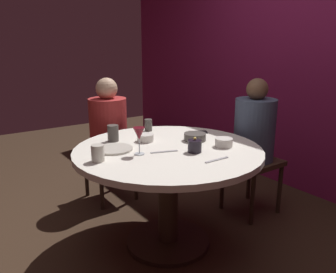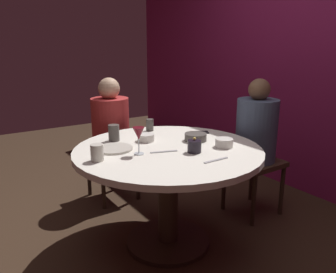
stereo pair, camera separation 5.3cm
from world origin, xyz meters
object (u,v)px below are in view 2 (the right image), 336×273
object	(u,v)px
cell_phone	(200,132)
seated_diner_left	(111,125)
dining_table	(168,170)
bowl_serving_large	(224,143)
cup_near_candle	(150,125)
bowl_salad_center	(196,137)
wine_glass	(139,135)
seated_diner_back	(256,132)
dinner_plate	(114,149)
candle_holder	(194,146)
cup_by_right_diner	(114,133)
cup_by_left_diner	(97,153)
bowl_small_white	(146,138)

from	to	relation	value
cell_phone	seated_diner_left	bearing A→B (deg)	60.27
dining_table	bowl_serving_large	xyz separation A→B (m)	(0.19, 0.33, 0.19)
seated_diner_left	cup_near_candle	distance (m)	0.48
cell_phone	bowl_salad_center	bearing A→B (deg)	163.46
wine_glass	seated_diner_back	bearing A→B (deg)	90.38
wine_glass	dinner_plate	distance (m)	0.23
candle_holder	cup_by_right_diner	xyz separation A→B (m)	(-0.54, -0.32, 0.02)
wine_glass	cell_phone	bearing A→B (deg)	107.27
cell_phone	cup_by_left_diner	world-z (taller)	cup_by_left_diner
cup_near_candle	cup_by_left_diner	size ratio (longest dim) A/B	0.94
cup_by_left_diner	seated_diner_back	bearing A→B (deg)	89.16
seated_diner_left	cup_by_left_diner	bearing A→B (deg)	-28.79
dining_table	cup_by_right_diner	size ratio (longest dim) A/B	10.77
wine_glass	dining_table	bearing A→B (deg)	91.84
cup_by_left_diner	cell_phone	bearing A→B (deg)	100.82
bowl_serving_large	bowl_salad_center	size ratio (longest dim) A/B	0.76
cup_by_left_diner	cup_by_right_diner	xyz separation A→B (m)	(-0.34, 0.27, 0.01)
cup_by_right_diner	bowl_small_white	bearing A→B (deg)	54.07
seated_diner_left	bowl_serving_large	distance (m)	1.17
dinner_plate	cup_by_left_diner	bearing A→B (deg)	-50.46
candle_holder	seated_diner_back	bearing A→B (deg)	102.63
bowl_salad_center	cup_by_left_diner	bearing A→B (deg)	-88.74
wine_glass	bowl_serving_large	xyz separation A→B (m)	(0.19, 0.56, -0.10)
bowl_salad_center	cup_near_candle	bearing A→B (deg)	-163.80
wine_glass	cup_by_right_diner	world-z (taller)	wine_glass
bowl_salad_center	cell_phone	bearing A→B (deg)	133.91
cell_phone	dinner_plate	bearing A→B (deg)	121.82
seated_diner_left	dining_table	bearing A→B (deg)	0.00
seated_diner_left	wine_glass	world-z (taller)	seated_diner_left
cup_near_candle	bowl_salad_center	bearing A→B (deg)	16.20
bowl_small_white	cup_by_left_diner	size ratio (longest dim) A/B	1.19
seated_diner_back	bowl_serving_large	world-z (taller)	seated_diner_back
candle_holder	bowl_serving_large	distance (m)	0.24
cell_phone	bowl_serving_large	distance (m)	0.40
bowl_serving_large	cell_phone	bearing A→B (deg)	165.40
wine_glass	cell_phone	distance (m)	0.70
dining_table	seated_diner_back	world-z (taller)	seated_diner_back
dining_table	bowl_serving_large	bearing A→B (deg)	59.77
dining_table	cup_near_candle	bearing A→B (deg)	163.62
candle_holder	cup_near_candle	xyz separation A→B (m)	(-0.65, 0.05, 0.01)
wine_glass	cup_near_candle	world-z (taller)	wine_glass
cup_by_left_diner	bowl_serving_large	bearing A→B (deg)	75.59
bowl_serving_large	cup_near_candle	size ratio (longest dim) A/B	1.26
seated_diner_back	cell_phone	size ratio (longest dim) A/B	8.16
candle_holder	cup_near_candle	size ratio (longest dim) A/B	1.06
wine_glass	cup_by_right_diner	distance (m)	0.38
seated_diner_left	dinner_plate	world-z (taller)	seated_diner_left
cup_by_left_diner	cup_by_right_diner	world-z (taller)	cup_by_right_diner
bowl_serving_large	cup_by_left_diner	xyz separation A→B (m)	(-0.21, -0.83, 0.02)
dinner_plate	cup_by_left_diner	size ratio (longest dim) A/B	2.42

